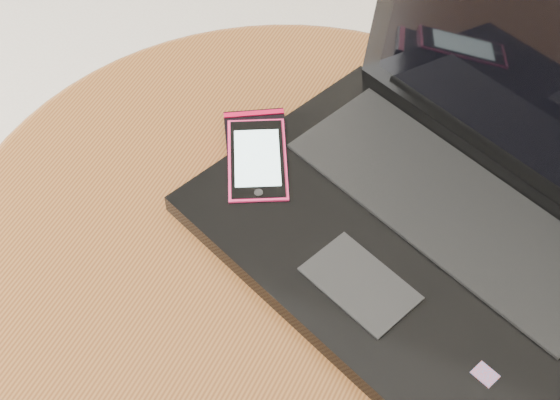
% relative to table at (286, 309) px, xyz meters
% --- Properties ---
extents(table, '(0.68, 0.68, 0.54)m').
position_rel_table_xyz_m(table, '(0.00, 0.00, 0.00)').
color(table, '#512D16').
rests_on(table, ground).
extents(laptop, '(0.48, 0.44, 0.26)m').
position_rel_table_xyz_m(laptop, '(0.13, 0.09, 0.16)').
color(laptop, black).
rests_on(laptop, table).
extents(phone_black, '(0.12, 0.14, 0.01)m').
position_rel_table_xyz_m(phone_black, '(-0.07, 0.09, 0.12)').
color(phone_black, black).
rests_on(phone_black, table).
extents(phone_pink, '(0.10, 0.12, 0.01)m').
position_rel_table_xyz_m(phone_pink, '(-0.07, 0.07, 0.13)').
color(phone_pink, '#EF2663').
rests_on(phone_pink, phone_black).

